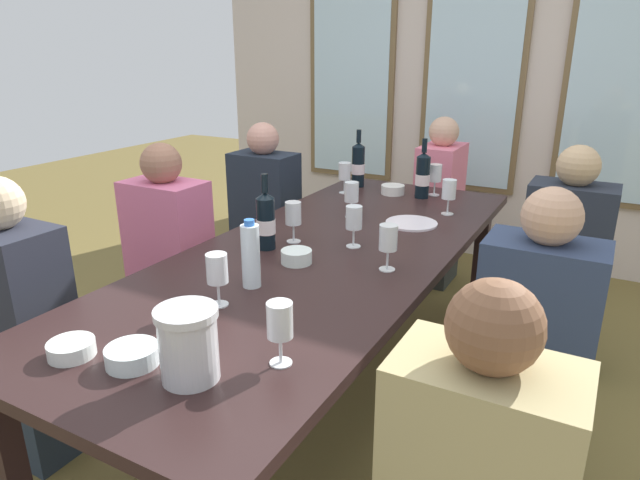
{
  "coord_description": "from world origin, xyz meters",
  "views": [
    {
      "loc": [
        1.0,
        -1.86,
        1.52
      ],
      "look_at": [
        0.0,
        -0.03,
        0.79
      ],
      "focal_mm": 31.06,
      "sensor_mm": 36.0,
      "label": 1
    }
  ],
  "objects_px": {
    "wine_glass_1": "(352,193)",
    "seated_person_6": "(439,206)",
    "wine_glass_7": "(280,323)",
    "wine_glass_8": "(449,190)",
    "seated_person_2": "(21,331)",
    "wine_bottle_0": "(423,175)",
    "wine_glass_5": "(293,215)",
    "seated_person_4": "(171,262)",
    "wine_glass_4": "(435,175)",
    "tasting_bowl_2": "(72,349)",
    "tasting_bowl_0": "(393,190)",
    "water_bottle": "(251,255)",
    "tasting_bowl_3": "(132,356)",
    "white_plate_0": "(411,223)",
    "wine_glass_2": "(388,240)",
    "wine_bottle_2": "(358,165)",
    "wine_glass_3": "(354,220)",
    "tasting_bowl_1": "(296,257)",
    "metal_pitcher": "(188,344)",
    "wine_glass_0": "(217,271)",
    "seated_person_1": "(563,267)",
    "dining_table": "(323,265)",
    "wine_bottle_1": "(266,221)",
    "seated_person_5": "(532,353)",
    "seated_person_0": "(266,219)"
  },
  "relations": [
    {
      "from": "tasting_bowl_3",
      "to": "seated_person_4",
      "type": "bearing_deg",
      "value": 129.68
    },
    {
      "from": "tasting_bowl_0",
      "to": "water_bottle",
      "type": "relative_size",
      "value": 0.54
    },
    {
      "from": "tasting_bowl_0",
      "to": "tasting_bowl_1",
      "type": "bearing_deg",
      "value": -86.62
    },
    {
      "from": "tasting_bowl_0",
      "to": "seated_person_1",
      "type": "bearing_deg",
      "value": -8.06
    },
    {
      "from": "dining_table",
      "to": "seated_person_4",
      "type": "relative_size",
      "value": 2.26
    },
    {
      "from": "metal_pitcher",
      "to": "wine_bottle_2",
      "type": "height_order",
      "value": "wine_bottle_2"
    },
    {
      "from": "dining_table",
      "to": "seated_person_2",
      "type": "height_order",
      "value": "seated_person_2"
    },
    {
      "from": "wine_bottle_0",
      "to": "seated_person_4",
      "type": "relative_size",
      "value": 0.29
    },
    {
      "from": "wine_glass_5",
      "to": "seated_person_4",
      "type": "relative_size",
      "value": 0.16
    },
    {
      "from": "wine_bottle_1",
      "to": "tasting_bowl_3",
      "type": "height_order",
      "value": "wine_bottle_1"
    },
    {
      "from": "wine_glass_2",
      "to": "white_plate_0",
      "type": "bearing_deg",
      "value": 101.05
    },
    {
      "from": "wine_glass_5",
      "to": "wine_glass_7",
      "type": "bearing_deg",
      "value": -60.71
    },
    {
      "from": "wine_glass_1",
      "to": "seated_person_1",
      "type": "bearing_deg",
      "value": 22.28
    },
    {
      "from": "water_bottle",
      "to": "seated_person_2",
      "type": "bearing_deg",
      "value": -156.01
    },
    {
      "from": "wine_glass_4",
      "to": "seated_person_2",
      "type": "height_order",
      "value": "seated_person_2"
    },
    {
      "from": "wine_glass_7",
      "to": "white_plate_0",
      "type": "bearing_deg",
      "value": 94.99
    },
    {
      "from": "tasting_bowl_2",
      "to": "wine_glass_5",
      "type": "relative_size",
      "value": 0.71
    },
    {
      "from": "tasting_bowl_0",
      "to": "seated_person_6",
      "type": "xyz_separation_m",
      "value": [
        0.09,
        0.62,
        -0.24
      ]
    },
    {
      "from": "wine_bottle_2",
      "to": "seated_person_1",
      "type": "bearing_deg",
      "value": -9.72
    },
    {
      "from": "white_plate_0",
      "to": "wine_glass_5",
      "type": "relative_size",
      "value": 1.38
    },
    {
      "from": "wine_glass_2",
      "to": "wine_glass_5",
      "type": "bearing_deg",
      "value": 167.78
    },
    {
      "from": "wine_bottle_0",
      "to": "tasting_bowl_2",
      "type": "xyz_separation_m",
      "value": [
        -0.28,
        -2.03,
        -0.1
      ]
    },
    {
      "from": "wine_bottle_2",
      "to": "tasting_bowl_1",
      "type": "height_order",
      "value": "wine_bottle_2"
    },
    {
      "from": "tasting_bowl_0",
      "to": "wine_glass_3",
      "type": "relative_size",
      "value": 0.75
    },
    {
      "from": "seated_person_4",
      "to": "wine_bottle_0",
      "type": "bearing_deg",
      "value": 47.04
    },
    {
      "from": "seated_person_4",
      "to": "wine_bottle_1",
      "type": "bearing_deg",
      "value": -8.03
    },
    {
      "from": "seated_person_4",
      "to": "seated_person_2",
      "type": "bearing_deg",
      "value": -90.0
    },
    {
      "from": "wine_bottle_0",
      "to": "wine_bottle_2",
      "type": "distance_m",
      "value": 0.42
    },
    {
      "from": "wine_glass_8",
      "to": "wine_glass_3",
      "type": "bearing_deg",
      "value": -107.42
    },
    {
      "from": "wine_bottle_1",
      "to": "wine_glass_5",
      "type": "distance_m",
      "value": 0.13
    },
    {
      "from": "dining_table",
      "to": "seated_person_6",
      "type": "xyz_separation_m",
      "value": [
        0.0,
        1.61,
        -0.15
      ]
    },
    {
      "from": "wine_glass_7",
      "to": "wine_glass_8",
      "type": "relative_size",
      "value": 1.0
    },
    {
      "from": "seated_person_0",
      "to": "wine_bottle_1",
      "type": "bearing_deg",
      "value": -55.36
    },
    {
      "from": "metal_pitcher",
      "to": "wine_glass_0",
      "type": "height_order",
      "value": "metal_pitcher"
    },
    {
      "from": "wine_glass_4",
      "to": "wine_glass_7",
      "type": "bearing_deg",
      "value": -84.3
    },
    {
      "from": "metal_pitcher",
      "to": "seated_person_6",
      "type": "bearing_deg",
      "value": 93.37
    },
    {
      "from": "tasting_bowl_2",
      "to": "wine_glass_5",
      "type": "xyz_separation_m",
      "value": [
        0.04,
        1.07,
        0.1
      ]
    },
    {
      "from": "wine_glass_8",
      "to": "seated_person_2",
      "type": "xyz_separation_m",
      "value": [
        -1.14,
        -1.54,
        -0.34
      ]
    },
    {
      "from": "tasting_bowl_2",
      "to": "seated_person_5",
      "type": "height_order",
      "value": "seated_person_5"
    },
    {
      "from": "wine_glass_1",
      "to": "seated_person_6",
      "type": "relative_size",
      "value": 0.16
    },
    {
      "from": "wine_bottle_0",
      "to": "seated_person_2",
      "type": "relative_size",
      "value": 0.29
    },
    {
      "from": "white_plate_0",
      "to": "dining_table",
      "type": "bearing_deg",
      "value": -111.53
    },
    {
      "from": "wine_glass_1",
      "to": "seated_person_5",
      "type": "bearing_deg",
      "value": -28.51
    },
    {
      "from": "wine_glass_0",
      "to": "wine_glass_5",
      "type": "distance_m",
      "value": 0.65
    },
    {
      "from": "wine_glass_0",
      "to": "seated_person_2",
      "type": "xyz_separation_m",
      "value": [
        -0.8,
        -0.18,
        -0.33
      ]
    },
    {
      "from": "seated_person_2",
      "to": "wine_bottle_0",
      "type": "bearing_deg",
      "value": 62.55
    },
    {
      "from": "wine_glass_5",
      "to": "seated_person_1",
      "type": "bearing_deg",
      "value": 39.58
    },
    {
      "from": "water_bottle",
      "to": "wine_glass_4",
      "type": "height_order",
      "value": "water_bottle"
    },
    {
      "from": "water_bottle",
      "to": "seated_person_1",
      "type": "relative_size",
      "value": 0.22
    },
    {
      "from": "tasting_bowl_0",
      "to": "seated_person_6",
      "type": "height_order",
      "value": "seated_person_6"
    }
  ]
}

